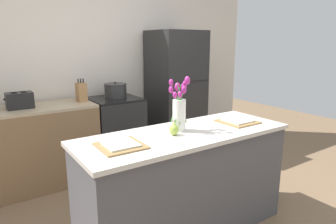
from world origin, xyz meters
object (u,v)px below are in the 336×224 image
at_px(flower_vase, 179,109).
at_px(cooking_pot, 116,90).
at_px(pear_figurine, 174,129).
at_px(plate_setting_left, 121,145).
at_px(refrigerator, 176,94).
at_px(plate_setting_right, 238,121).
at_px(toaster, 20,100).
at_px(knife_block, 81,92).
at_px(stove_range, 116,133).

relative_size(flower_vase, cooking_pot, 1.58).
distance_m(pear_figurine, plate_setting_left, 0.46).
height_order(refrigerator, plate_setting_right, refrigerator).
relative_size(toaster, knife_block, 1.04).
distance_m(flower_vase, toaster, 1.81).
xyz_separation_m(stove_range, cooking_pot, (0.04, 0.05, 0.55)).
relative_size(refrigerator, plate_setting_left, 5.61).
distance_m(stove_range, cooking_pot, 0.55).
distance_m(pear_figurine, knife_block, 1.63).
xyz_separation_m(stove_range, knife_block, (-0.41, 0.01, 0.57)).
bearing_deg(toaster, cooking_pot, 2.49).
bearing_deg(knife_block, stove_range, -1.08).
bearing_deg(pear_figurine, stove_range, 82.19).
bearing_deg(toaster, stove_range, 0.05).
xyz_separation_m(plate_setting_right, knife_block, (-0.90, 1.63, 0.13)).
bearing_deg(plate_setting_left, cooking_pot, 66.54).
bearing_deg(stove_range, refrigerator, 0.04).
xyz_separation_m(refrigerator, cooking_pot, (-0.91, 0.05, 0.12)).
bearing_deg(flower_vase, refrigerator, 55.27).
distance_m(cooking_pot, knife_block, 0.45).
height_order(plate_setting_left, cooking_pot, cooking_pot).
distance_m(refrigerator, toaster, 2.03).
relative_size(plate_setting_right, cooking_pot, 1.10).
distance_m(flower_vase, cooking_pot, 1.59).
bearing_deg(refrigerator, stove_range, -179.96).
relative_size(plate_setting_right, knife_block, 1.16).
distance_m(pear_figurine, plate_setting_right, 0.71).
xyz_separation_m(pear_figurine, plate_setting_left, (-0.46, -0.01, -0.04)).
height_order(pear_figurine, plate_setting_left, pear_figurine).
distance_m(stove_range, plate_setting_left, 1.81).
distance_m(stove_range, pear_figurine, 1.70).
xyz_separation_m(toaster, knife_block, (0.67, 0.01, 0.03)).
relative_size(flower_vase, pear_figurine, 3.64).
height_order(plate_setting_right, knife_block, knife_block).
xyz_separation_m(flower_vase, pear_figurine, (-0.11, -0.08, -0.13)).
relative_size(flower_vase, knife_block, 1.67).
xyz_separation_m(stove_range, plate_setting_left, (-0.68, -1.62, 0.44)).
height_order(stove_range, refrigerator, refrigerator).
bearing_deg(pear_figurine, refrigerator, 54.00).
height_order(flower_vase, pear_figurine, flower_vase).
bearing_deg(toaster, knife_block, 0.75).
bearing_deg(knife_block, cooking_pot, 5.04).
xyz_separation_m(refrigerator, plate_setting_left, (-1.63, -1.62, 0.02)).
relative_size(stove_range, flower_vase, 2.04).
bearing_deg(refrigerator, knife_block, 179.70).
relative_size(refrigerator, plate_setting_right, 5.61).
distance_m(flower_vase, plate_setting_right, 0.63).
xyz_separation_m(flower_vase, toaster, (-0.97, 1.53, -0.07)).
xyz_separation_m(stove_range, toaster, (-1.08, -0.00, 0.54)).
xyz_separation_m(pear_figurine, cooking_pot, (0.26, 1.66, 0.07)).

